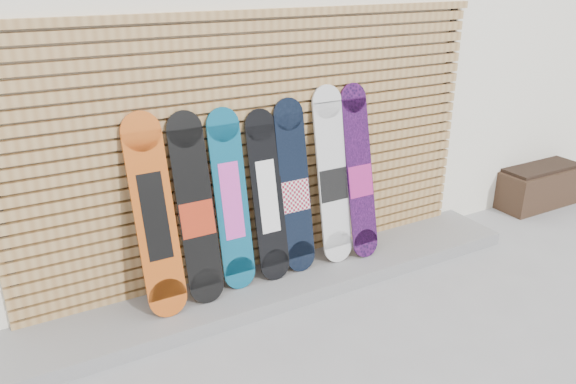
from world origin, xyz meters
name	(u,v)px	position (x,y,z in m)	size (l,w,h in m)	color
ground	(339,323)	(0.00, 0.00, 0.00)	(80.00, 80.00, 0.00)	gray
building	(216,37)	(0.50, 3.50, 1.80)	(12.00, 5.00, 3.60)	white
concrete_step	(281,281)	(-0.15, 0.68, 0.06)	(4.60, 0.70, 0.12)	gray
slat_wall	(263,146)	(-0.15, 0.97, 1.21)	(4.26, 0.08, 2.29)	#A47944
planter_box	(539,186)	(3.34, 0.83, 0.23)	(1.05, 0.44, 0.47)	#312115
snowboard_0	(155,217)	(-1.17, 0.75, 0.88)	(0.30, 0.40, 1.52)	#BE4F14
snowboard_1	(196,211)	(-0.85, 0.76, 0.85)	(0.28, 0.37, 1.49)	black
snowboard_2	(231,201)	(-0.53, 0.80, 0.86)	(0.27, 0.30, 1.47)	#0B506E
snowboard_3	(268,197)	(-0.21, 0.79, 0.83)	(0.27, 0.32, 1.42)	black
snowboard_4	(295,188)	(0.05, 0.79, 0.85)	(0.27, 0.30, 1.49)	black
snowboard_5	(333,177)	(0.43, 0.78, 0.88)	(0.29, 0.32, 1.56)	silver
snowboard_6	(360,174)	(0.70, 0.76, 0.88)	(0.26, 0.37, 1.54)	black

